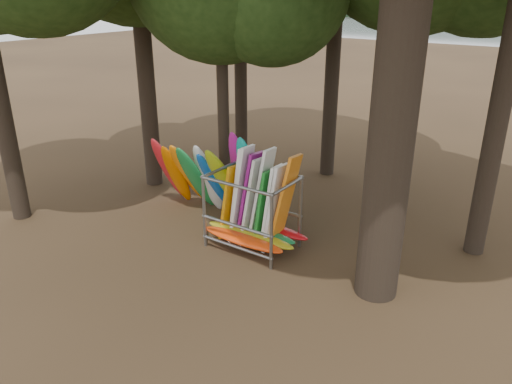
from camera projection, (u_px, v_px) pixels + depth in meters
The scene contains 3 objects.
ground at pixel (212, 251), 14.08m from camera, with size 120.00×120.00×0.00m, color #47331E.
kayak_row at pixel (210, 178), 15.76m from camera, with size 4.20×2.18×3.24m.
storage_rack at pixel (253, 213), 13.98m from camera, with size 3.02×1.56×2.91m.
Camera 1 is at (8.02, -9.50, 6.91)m, focal length 35.00 mm.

